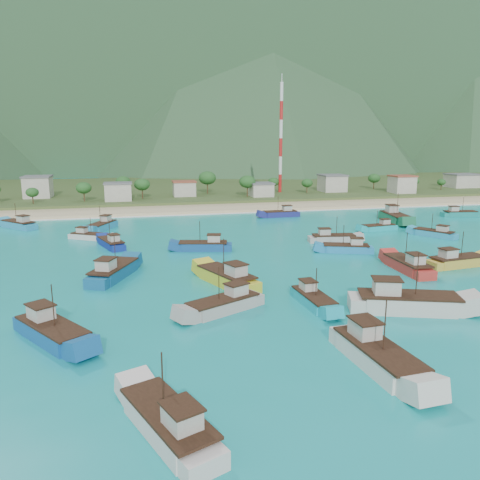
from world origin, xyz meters
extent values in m
plane|color=#0B7C7E|center=(0.00, 0.00, 0.00)|extent=(600.00, 600.00, 0.00)
cube|color=beige|center=(0.00, 79.00, 0.00)|extent=(400.00, 18.00, 1.20)
cube|color=#385123|center=(0.00, 140.00, 0.00)|extent=(400.00, 110.00, 2.40)
cube|color=white|center=(0.00, 69.50, 0.00)|extent=(400.00, 2.50, 0.08)
cube|color=slate|center=(-150.00, 520.00, 130.00)|extent=(1400.00, 160.00, 260.00)
cube|color=#385942|center=(120.00, 400.00, 100.00)|extent=(1100.00, 160.00, 200.00)
cube|color=#284C2D|center=(-40.00, 300.00, 75.00)|extent=(800.00, 160.00, 150.00)
cone|color=#284C2D|center=(60.00, 300.00, 85.00)|extent=(280.00, 280.00, 170.00)
cone|color=#284C2D|center=(260.00, 300.00, 105.00)|extent=(280.00, 280.00, 210.00)
cube|color=beige|center=(-59.14, 110.51, 5.14)|extent=(8.75, 9.56, 7.09)
cube|color=beige|center=(-31.56, 94.88, 4.39)|extent=(8.53, 6.62, 5.58)
cube|color=beige|center=(-8.72, 102.97, 4.10)|extent=(7.73, 6.45, 4.99)
cube|color=beige|center=(18.11, 96.12, 3.80)|extent=(7.58, 7.65, 4.39)
cube|color=beige|center=(49.76, 105.48, 4.66)|extent=(9.08, 8.75, 6.11)
cube|color=beige|center=(73.51, 94.60, 4.70)|extent=(8.16, 7.25, 6.20)
cube|color=beige|center=(110.69, 108.06, 4.26)|extent=(12.39, 8.87, 5.31)
cylinder|color=red|center=(29.08, 108.00, 5.01)|extent=(1.20, 1.20, 6.82)
cylinder|color=white|center=(29.08, 108.00, 11.83)|extent=(1.20, 1.20, 6.82)
cylinder|color=red|center=(29.08, 108.00, 18.64)|extent=(1.20, 1.20, 6.82)
cylinder|color=white|center=(29.08, 108.00, 25.46)|extent=(1.20, 1.20, 6.82)
cylinder|color=red|center=(29.08, 108.00, 32.28)|extent=(1.20, 1.20, 6.82)
cylinder|color=white|center=(29.08, 108.00, 39.09)|extent=(1.20, 1.20, 6.82)
cube|color=#2289BB|center=(-34.73, 51.29, 0.57)|extent=(7.33, 10.99, 1.94)
cube|color=beige|center=(-33.82, 53.27, 2.32)|extent=(2.79, 3.02, 1.57)
cylinder|color=#382114|center=(-34.98, 50.74, 3.72)|extent=(0.12, 0.12, 4.36)
cube|color=silver|center=(-25.56, -34.11, 0.62)|extent=(7.30, 11.68, 2.05)
cube|color=beige|center=(-24.70, -36.25, 2.48)|extent=(2.87, 3.14, 1.66)
cylinder|color=#382114|center=(-25.80, -33.52, 3.95)|extent=(0.12, 0.12, 4.60)
cube|color=navy|center=(-14.01, 23.93, 0.56)|extent=(11.03, 5.36, 1.93)
cube|color=beige|center=(-11.90, 23.46, 2.31)|extent=(2.77, 2.42, 1.57)
cylinder|color=#382114|center=(-14.60, 24.06, 3.69)|extent=(0.12, 0.12, 4.34)
cube|color=#14ADB4|center=(30.42, 35.01, 0.42)|extent=(9.28, 3.87, 1.64)
cube|color=beige|center=(32.25, 35.27, 1.90)|extent=(2.25, 1.91, 1.33)
cylinder|color=#382114|center=(29.92, 34.94, 3.08)|extent=(0.12, 0.12, 3.68)
cube|color=navy|center=(-31.89, 31.09, 0.50)|extent=(6.05, 10.34, 1.81)
cube|color=beige|center=(-31.22, 29.17, 2.14)|extent=(2.46, 2.73, 1.47)
cylinder|color=#382114|center=(-32.07, 31.62, 3.44)|extent=(0.12, 0.12, 4.06)
cube|color=#2694BD|center=(38.78, 25.37, 0.46)|extent=(7.18, 9.62, 1.73)
cube|color=beige|center=(39.75, 23.68, 2.03)|extent=(2.59, 2.74, 1.40)
cylinder|color=#382114|center=(38.51, 25.83, 3.27)|extent=(0.12, 0.12, 3.88)
cube|color=#B1A6A0|center=(14.34, 25.19, 0.51)|extent=(10.35, 4.42, 1.82)
cube|color=beige|center=(12.32, 25.49, 2.16)|extent=(2.53, 2.15, 1.48)
cylinder|color=#382114|center=(14.91, 25.11, 3.47)|extent=(0.12, 0.12, 4.10)
cube|color=beige|center=(-36.78, 39.93, 0.41)|extent=(8.96, 6.88, 1.62)
cube|color=beige|center=(-38.33, 40.88, 1.88)|extent=(2.58, 2.45, 1.31)
cylinder|color=#382114|center=(-36.35, 39.67, 3.04)|extent=(0.12, 0.12, 3.64)
cube|color=#A99F99|center=(-16.71, -10.20, 0.59)|extent=(11.13, 7.78, 1.97)
cube|color=beige|center=(-14.73, -9.19, 2.38)|extent=(3.10, 2.89, 1.60)
cylinder|color=#382114|center=(-17.26, -10.48, 3.79)|extent=(0.12, 0.12, 4.44)
cube|color=teal|center=(-55.03, 58.06, 0.61)|extent=(9.97, 10.32, 2.02)
cube|color=beige|center=(-53.48, 56.41, 2.43)|extent=(3.20, 3.23, 1.64)
cylinder|color=#382114|center=(-55.46, 58.52, 3.88)|extent=(0.12, 0.12, 4.53)
cube|color=gold|center=(26.92, 1.90, 0.60)|extent=(11.34, 4.55, 2.01)
cube|color=beige|center=(24.68, 1.63, 2.42)|extent=(2.73, 2.30, 1.63)
cylinder|color=#382114|center=(27.54, 1.97, 3.86)|extent=(0.12, 0.12, 4.51)
cube|color=navy|center=(13.58, 60.03, 0.55)|extent=(10.61, 3.50, 1.91)
cube|color=beige|center=(15.73, 60.12, 2.29)|extent=(2.46, 2.01, 1.55)
cylinder|color=#382114|center=(12.98, 60.01, 3.66)|extent=(0.12, 0.12, 4.30)
cube|color=#115583|center=(-30.63, 8.41, 0.71)|extent=(8.31, 12.67, 2.23)
cube|color=beige|center=(-31.65, 6.12, 2.73)|extent=(3.19, 3.46, 1.81)
cylinder|color=#382114|center=(-30.34, 9.04, 4.34)|extent=(0.12, 0.12, 5.02)
cube|color=red|center=(16.85, 1.44, 0.64)|extent=(3.86, 11.59, 2.08)
cube|color=beige|center=(16.76, -0.90, 2.53)|extent=(2.20, 2.69, 1.69)
cylinder|color=#382114|center=(16.88, 2.09, 4.03)|extent=(0.12, 0.12, 4.69)
cube|color=gold|center=(-13.98, 1.02, 0.73)|extent=(8.08, 12.87, 2.26)
cube|color=beige|center=(-13.03, -1.32, 2.77)|extent=(3.17, 3.47, 1.83)
cylinder|color=#382114|center=(-14.25, 1.68, 4.39)|extent=(0.12, 0.12, 5.08)
cube|color=#17837C|center=(63.86, 48.70, 0.51)|extent=(10.36, 4.34, 1.83)
cube|color=beige|center=(61.82, 48.98, 2.17)|extent=(2.52, 2.14, 1.48)
cylinder|color=#382114|center=(64.42, 48.62, 3.48)|extent=(0.12, 0.12, 4.11)
cube|color=beige|center=(6.17, -15.62, 0.86)|extent=(14.40, 8.43, 2.51)
cube|color=beige|center=(3.50, -14.69, 3.13)|extent=(3.80, 3.43, 2.04)
cylinder|color=#382114|center=(6.91, -15.89, 4.94)|extent=(0.12, 0.12, 5.66)
cube|color=#14A5B9|center=(-4.60, -10.68, 0.47)|extent=(3.32, 9.67, 1.73)
cube|color=beige|center=(-4.71, -8.74, 2.04)|extent=(1.86, 2.26, 1.41)
cylinder|color=#382114|center=(-4.58, -11.23, 3.28)|extent=(0.12, 0.12, 3.90)
cube|color=#1A6843|center=(40.62, 44.34, 0.86)|extent=(6.33, 14.35, 2.52)
cube|color=beige|center=(41.09, 47.14, 3.15)|extent=(3.02, 3.53, 2.05)
cylinder|color=#382114|center=(40.49, 43.56, 4.96)|extent=(0.12, 0.12, 5.67)
cube|color=#125393|center=(-36.41, -14.75, 0.67)|extent=(9.52, 11.66, 2.14)
cube|color=beige|center=(-37.77, -12.77, 2.61)|extent=(3.29, 3.42, 1.74)
cylinder|color=#382114|center=(-36.03, -15.30, 4.14)|extent=(0.12, 0.12, 4.81)
cube|color=#1E80BC|center=(12.78, 15.98, 0.48)|extent=(10.12, 5.94, 1.77)
cube|color=beige|center=(14.65, 15.32, 2.08)|extent=(2.67, 2.41, 1.44)
cylinder|color=#382114|center=(12.26, 16.17, 3.35)|extent=(0.12, 0.12, 3.97)
cube|color=silver|center=(-5.06, -28.15, 0.73)|extent=(4.53, 12.70, 2.27)
cube|color=beige|center=(-5.24, -25.61, 2.79)|extent=(2.47, 2.98, 1.84)
cylinder|color=#382114|center=(-5.01, -28.86, 4.42)|extent=(0.12, 0.12, 5.10)
camera|label=1|loc=(-27.40, -65.49, 21.34)|focal=35.00mm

